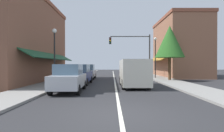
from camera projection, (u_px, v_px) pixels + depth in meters
The scene contains 14 objects.
ground_plane at pixel (113, 78), 24.38m from camera, with size 80.00×80.00×0.00m, color #28282B.
sidewalk_left at pixel (72, 77), 24.36m from camera, with size 2.60×56.00×0.12m, color gray.
sidewalk_right at pixel (154, 77), 24.41m from camera, with size 2.60×56.00×0.12m, color gray.
lane_center_stripe at pixel (113, 78), 24.38m from camera, with size 0.14×52.00×0.01m, color silver.
storefront_left_block at pixel (25, 40), 18.31m from camera, with size 5.65×14.20×8.38m.
storefront_right_block at pixel (178, 48), 26.40m from camera, with size 6.51×10.20×8.35m.
parked_car_nearest_left at pixel (68, 78), 11.68m from camera, with size 1.87×4.14×1.77m.
parked_car_second_left at pixel (79, 74), 16.34m from camera, with size 1.86×4.14×1.77m.
parked_car_third_left at pixel (87, 72), 22.19m from camera, with size 1.82×4.12×1.77m.
van_in_lane at pixel (132, 72), 14.39m from camera, with size 2.03×5.19×2.12m.
traffic_signal_mast_arm at pixel (135, 48), 24.67m from camera, with size 5.57×0.50×5.81m.
street_lamp_left_near at pixel (54, 47), 14.72m from camera, with size 0.36×0.36×4.65m.
street_lamp_right_mid at pixel (154, 51), 22.73m from camera, with size 0.36×0.36×5.13m.
tree_right_near at pixel (169, 42), 19.54m from camera, with size 3.11×3.11×5.93m.
Camera 1 is at (-0.29, -6.37, 1.74)m, focal length 29.34 mm.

